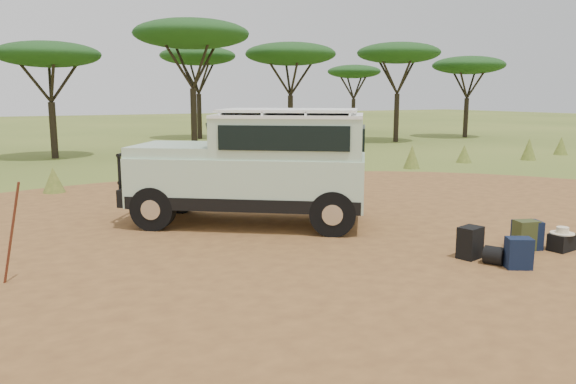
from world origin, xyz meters
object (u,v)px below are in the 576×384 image
safari_vehicle (257,169)px  duffel_navy (527,235)px  walking_staff (12,233)px  backpack_olive (526,235)px  backpack_navy (519,253)px  hard_case (562,242)px  backpack_black (470,243)px

safari_vehicle → duffel_navy: safari_vehicle is taller
walking_staff → backpack_olive: 8.16m
walking_staff → backpack_navy: 7.46m
walking_staff → backpack_olive: bearing=-74.1°
duffel_navy → hard_case: bearing=-16.4°
backpack_olive → hard_case: (0.50, -0.33, -0.11)m
backpack_black → backpack_olive: bearing=-18.3°
walking_staff → backpack_navy: bearing=-81.2°
backpack_navy → backpack_olive: 1.19m
backpack_navy → duffel_navy: 1.26m
safari_vehicle → backpack_olive: size_ratio=9.64×
walking_staff → hard_case: (8.33, -2.59, -0.58)m
safari_vehicle → duffel_navy: size_ratio=10.04×
safari_vehicle → walking_staff: bearing=-123.1°
backpack_olive → duffel_navy: 0.07m
backpack_black → hard_case: (1.73, -0.42, -0.11)m
walking_staff → hard_case: size_ratio=3.50×
backpack_black → walking_staff: bearing=147.6°
backpack_olive → backpack_black: bearing=-168.0°
backpack_navy → duffel_navy: (1.05, 0.69, 0.01)m
hard_case → backpack_olive: bearing=139.8°
walking_staff → backpack_black: size_ratio=2.82×
backpack_olive → hard_case: backpack_olive is taller
safari_vehicle → hard_case: (3.70, -4.35, -0.99)m
walking_staff → backpack_navy: (6.84, -2.92, -0.49)m
hard_case → backpack_navy: bearing=-173.9°
backpack_black → duffel_navy: backpack_black is taller
walking_staff → backpack_navy: walking_staff is taller
backpack_olive → duffel_navy: bearing=37.4°
backpack_navy → duffel_navy: bearing=63.6°
safari_vehicle → backpack_olive: bearing=-15.4°
safari_vehicle → walking_staff: safari_vehicle is taller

